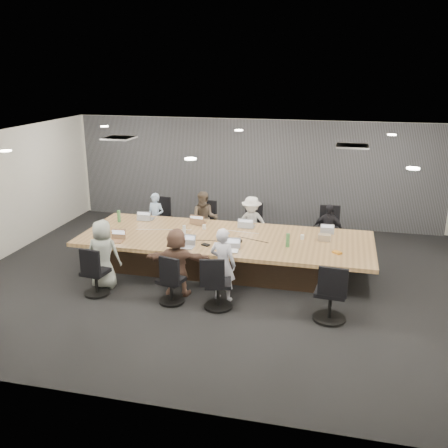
% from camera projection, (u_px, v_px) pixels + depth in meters
% --- Properties ---
extents(floor, '(10.00, 8.00, 0.00)m').
position_uv_depth(floor, '(219.00, 279.00, 10.07)').
color(floor, black).
rests_on(floor, ground).
extents(ceiling, '(10.00, 8.00, 0.00)m').
position_uv_depth(ceiling, '(219.00, 140.00, 9.22)').
color(ceiling, white).
rests_on(ceiling, wall_back).
extents(wall_back, '(10.00, 0.00, 2.80)m').
position_uv_depth(wall_back, '(255.00, 172.00, 13.35)').
color(wall_back, beige).
rests_on(wall_back, ground).
extents(wall_front, '(10.00, 0.00, 2.80)m').
position_uv_depth(wall_front, '(139.00, 305.00, 5.93)').
color(wall_front, beige).
rests_on(wall_front, ground).
extents(curtain, '(9.80, 0.04, 2.80)m').
position_uv_depth(curtain, '(255.00, 173.00, 13.28)').
color(curtain, '#515257').
rests_on(curtain, ground).
extents(conference_table, '(6.00, 2.20, 0.74)m').
position_uv_depth(conference_table, '(225.00, 252.00, 10.41)').
color(conference_table, '#332418').
rests_on(conference_table, ground).
extents(chair_0, '(0.58, 0.58, 0.78)m').
position_uv_depth(chair_0, '(161.00, 222.00, 12.44)').
color(chair_0, black).
rests_on(chair_0, ground).
extents(chair_1, '(0.61, 0.61, 0.76)m').
position_uv_depth(chair_1, '(209.00, 226.00, 12.17)').
color(chair_1, black).
rests_on(chair_1, ground).
extents(chair_2, '(0.62, 0.62, 0.79)m').
position_uv_depth(chair_2, '(254.00, 229.00, 11.92)').
color(chair_2, black).
rests_on(chair_2, ground).
extents(chair_3, '(0.60, 0.60, 0.85)m').
position_uv_depth(chair_3, '(328.00, 233.00, 11.53)').
color(chair_3, black).
rests_on(chair_3, ground).
extents(chair_4, '(0.57, 0.57, 0.75)m').
position_uv_depth(chair_4, '(96.00, 276.00, 9.30)').
color(chair_4, black).
rests_on(chair_4, ground).
extents(chair_5, '(0.59, 0.59, 0.73)m').
position_uv_depth(chair_5, '(171.00, 284.00, 8.98)').
color(chair_5, black).
rests_on(chair_5, ground).
extents(chair_6, '(0.64, 0.64, 0.79)m').
position_uv_depth(chair_6, '(218.00, 287.00, 8.77)').
color(chair_6, black).
rests_on(chair_6, ground).
extents(chair_7, '(0.65, 0.65, 0.88)m').
position_uv_depth(chair_7, '(331.00, 296.00, 8.33)').
color(chair_7, black).
rests_on(chair_7, ground).
extents(person_0, '(0.49, 0.36, 1.21)m').
position_uv_depth(person_0, '(156.00, 218.00, 12.05)').
color(person_0, '#A8C4E9').
rests_on(person_0, ground).
extents(laptop_0, '(0.34, 0.24, 0.02)m').
position_uv_depth(laptop_0, '(147.00, 219.00, 11.50)').
color(laptop_0, '#B2B2B7').
rests_on(laptop_0, conference_table).
extents(person_1, '(0.74, 0.64, 1.32)m').
position_uv_depth(person_1, '(205.00, 219.00, 11.76)').
color(person_1, brown).
rests_on(person_1, ground).
extents(laptop_1, '(0.36, 0.27, 0.02)m').
position_uv_depth(laptop_1, '(198.00, 222.00, 11.23)').
color(laptop_1, '#8C6647').
rests_on(laptop_1, conference_table).
extents(person_2, '(0.86, 0.54, 1.27)m').
position_uv_depth(person_2, '(251.00, 223.00, 11.52)').
color(person_2, silver).
rests_on(person_2, ground).
extents(laptop_2, '(0.35, 0.24, 0.02)m').
position_uv_depth(laptop_2, '(247.00, 226.00, 10.98)').
color(laptop_2, '#B2B2B7').
rests_on(laptop_2, conference_table).
extents(person_3, '(0.76, 0.46, 1.21)m').
position_uv_depth(person_3, '(328.00, 230.00, 11.15)').
color(person_3, black).
rests_on(person_3, ground).
extents(laptop_3, '(0.29, 0.20, 0.02)m').
position_uv_depth(laptop_3, '(327.00, 232.00, 10.59)').
color(laptop_3, '#B2B2B7').
rests_on(laptop_3, conference_table).
extents(person_4, '(0.69, 0.48, 1.35)m').
position_uv_depth(person_4, '(103.00, 254.00, 9.53)').
color(person_4, '#99A197').
rests_on(person_4, ground).
extents(laptop_4, '(0.32, 0.23, 0.02)m').
position_uv_depth(laptop_4, '(115.00, 241.00, 10.02)').
color(laptop_4, '#8C6647').
rests_on(laptop_4, conference_table).
extents(person_5, '(1.26, 0.57, 1.31)m').
position_uv_depth(person_5, '(177.00, 262.00, 9.21)').
color(person_5, brown).
rests_on(person_5, ground).
extents(laptop_5, '(0.33, 0.23, 0.02)m').
position_uv_depth(laptop_5, '(186.00, 247.00, 9.69)').
color(laptop_5, '#B2B2B7').
rests_on(laptop_5, conference_table).
extents(person_6, '(0.57, 0.44, 1.38)m').
position_uv_depth(person_6, '(223.00, 264.00, 9.01)').
color(person_6, '#BAB8C8').
rests_on(person_6, ground).
extents(laptop_6, '(0.35, 0.25, 0.02)m').
position_uv_depth(laptop_6, '(230.00, 251.00, 9.50)').
color(laptop_6, '#B2B2B7').
rests_on(laptop_6, conference_table).
extents(bottle_green_left, '(0.09, 0.09, 0.27)m').
position_uv_depth(bottle_green_left, '(119.00, 216.00, 11.26)').
color(bottle_green_left, '#448447').
rests_on(bottle_green_left, conference_table).
extents(bottle_green_right, '(0.10, 0.10, 0.27)m').
position_uv_depth(bottle_green_right, '(288.00, 240.00, 9.70)').
color(bottle_green_right, '#448447').
rests_on(bottle_green_right, conference_table).
extents(bottle_clear, '(0.09, 0.09, 0.23)m').
position_uv_depth(bottle_clear, '(184.00, 231.00, 10.33)').
color(bottle_clear, silver).
rests_on(bottle_clear, conference_table).
extents(cup_white_far, '(0.08, 0.08, 0.10)m').
position_uv_depth(cup_white_far, '(204.00, 227.00, 10.78)').
color(cup_white_far, white).
rests_on(cup_white_far, conference_table).
extents(cup_white_near, '(0.09, 0.09, 0.09)m').
position_uv_depth(cup_white_near, '(302.00, 237.00, 10.15)').
color(cup_white_near, white).
rests_on(cup_white_near, conference_table).
extents(mug_brown, '(0.10, 0.10, 0.11)m').
position_uv_depth(mug_brown, '(98.00, 231.00, 10.47)').
color(mug_brown, brown).
rests_on(mug_brown, conference_table).
extents(mic_left, '(0.18, 0.15, 0.03)m').
position_uv_depth(mic_left, '(206.00, 245.00, 9.81)').
color(mic_left, black).
rests_on(mic_left, conference_table).
extents(mic_right, '(0.18, 0.15, 0.03)m').
position_uv_depth(mic_right, '(237.00, 240.00, 10.09)').
color(mic_right, black).
rests_on(mic_right, conference_table).
extents(stapler, '(0.15, 0.08, 0.05)m').
position_uv_depth(stapler, '(239.00, 241.00, 10.01)').
color(stapler, black).
rests_on(stapler, conference_table).
extents(canvas_bag, '(0.25, 0.16, 0.13)m').
position_uv_depth(canvas_bag, '(324.00, 238.00, 10.06)').
color(canvas_bag, tan).
rests_on(canvas_bag, conference_table).
extents(snack_packet, '(0.20, 0.19, 0.04)m').
position_uv_depth(snack_packet, '(337.00, 252.00, 9.40)').
color(snack_packet, orange).
rests_on(snack_packet, conference_table).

